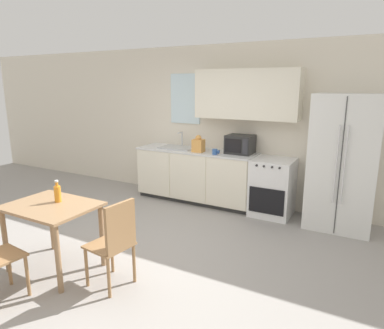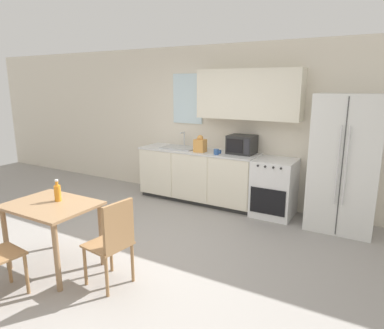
{
  "view_description": "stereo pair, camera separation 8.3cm",
  "coord_description": "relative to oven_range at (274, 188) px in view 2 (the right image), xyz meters",
  "views": [
    {
      "loc": [
        2.47,
        -3.08,
        2.03
      ],
      "look_at": [
        0.45,
        0.6,
        1.05
      ],
      "focal_mm": 32.0,
      "sensor_mm": 36.0,
      "label": 1
    },
    {
      "loc": [
        2.55,
        -3.04,
        2.03
      ],
      "look_at": [
        0.45,
        0.6,
        1.05
      ],
      "focal_mm": 32.0,
      "sensor_mm": 36.0,
      "label": 2
    }
  ],
  "objects": [
    {
      "name": "grocery_bag_0",
      "position": [
        -1.27,
        -0.12,
        0.6
      ],
      "size": [
        0.19,
        0.16,
        0.29
      ],
      "rotation": [
        0.0,
        0.0,
        0.0
      ],
      "color": "#DB994C",
      "rests_on": "kitchen_counter"
    },
    {
      "name": "drink_bottle",
      "position": [
        -1.67,
        -2.71,
        0.41
      ],
      "size": [
        0.07,
        0.07,
        0.25
      ],
      "color": "orange",
      "rests_on": "dining_table"
    },
    {
      "name": "dining_chair_side",
      "position": [
        -0.81,
        -2.77,
        0.09
      ],
      "size": [
        0.45,
        0.45,
        0.93
      ],
      "rotation": [
        0.0,
        0.0,
        1.45
      ],
      "color": "#997047",
      "rests_on": "ground_plane"
    },
    {
      "name": "coffee_mug",
      "position": [
        -0.92,
        -0.19,
        0.52
      ],
      "size": [
        0.12,
        0.09,
        0.09
      ],
      "color": "#335999",
      "rests_on": "kitchen_counter"
    },
    {
      "name": "microwave",
      "position": [
        -0.6,
        0.1,
        0.63
      ],
      "size": [
        0.43,
        0.38,
        0.3
      ],
      "color": "#282828",
      "rests_on": "kitchen_counter"
    },
    {
      "name": "ground_plane",
      "position": [
        -1.09,
        -2.07,
        -0.45
      ],
      "size": [
        12.0,
        12.0,
        0.0
      ],
      "primitive_type": "plane",
      "color": "gray"
    },
    {
      "name": "dining_table",
      "position": [
        -1.66,
        -2.81,
        0.18
      ],
      "size": [
        0.96,
        0.73,
        0.76
      ],
      "color": "#997551",
      "rests_on": "ground_plane"
    },
    {
      "name": "oven_range",
      "position": [
        0.0,
        0.0,
        0.0
      ],
      "size": [
        0.62,
        0.65,
        0.9
      ],
      "color": "white",
      "rests_on": "ground_plane"
    },
    {
      "name": "refrigerator",
      "position": [
        0.98,
        -0.02,
        0.51
      ],
      "size": [
        0.89,
        0.71,
        1.92
      ],
      "color": "silver",
      "rests_on": "ground_plane"
    },
    {
      "name": "wall_back",
      "position": [
        -1.0,
        0.31,
        1.0
      ],
      "size": [
        12.0,
        0.38,
        2.7
      ],
      "color": "beige",
      "rests_on": "ground_plane"
    },
    {
      "name": "kitchen_sink",
      "position": [
        -1.76,
        0.02,
        0.49
      ],
      "size": [
        0.63,
        0.41,
        0.28
      ],
      "color": "#B7BABC",
      "rests_on": "kitchen_counter"
    },
    {
      "name": "kitchen_counter",
      "position": [
        -1.38,
        0.01,
        0.02
      ],
      "size": [
        2.15,
        0.63,
        0.92
      ],
      "color": "#333333",
      "rests_on": "ground_plane"
    }
  ]
}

